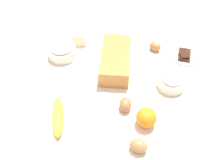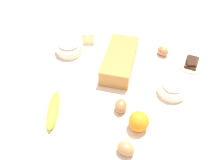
{
  "view_description": "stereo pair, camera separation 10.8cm",
  "coord_description": "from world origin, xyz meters",
  "px_view_note": "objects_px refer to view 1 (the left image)",
  "views": [
    {
      "loc": [
        0.72,
        0.18,
        0.84
      ],
      "look_at": [
        0.0,
        0.0,
        0.04
      ],
      "focal_mm": 40.81,
      "sensor_mm": 36.0,
      "label": 1
    },
    {
      "loc": [
        0.68,
        0.28,
        0.84
      ],
      "look_at": [
        0.0,
        0.0,
        0.04
      ],
      "focal_mm": 40.81,
      "sensor_mm": 36.0,
      "label": 2
    }
  ],
  "objects_px": {
    "chocolate_plate": "(184,56)",
    "loaf_pan": "(116,59)",
    "banana": "(58,116)",
    "orange_fruit": "(146,118)",
    "butter_block": "(80,36)",
    "egg_near_butter": "(139,146)",
    "flour_bowl": "(62,51)",
    "sugar_bowl": "(172,81)",
    "egg_loose": "(125,104)",
    "egg_beside_bowl": "(155,46)"
  },
  "relations": [
    {
      "from": "flour_bowl",
      "to": "orange_fruit",
      "type": "bearing_deg",
      "value": 57.79
    },
    {
      "from": "orange_fruit",
      "to": "egg_loose",
      "type": "xyz_separation_m",
      "value": [
        -0.05,
        -0.09,
        -0.01
      ]
    },
    {
      "from": "butter_block",
      "to": "egg_near_butter",
      "type": "xyz_separation_m",
      "value": [
        0.53,
        0.4,
        -0.01
      ]
    },
    {
      "from": "butter_block",
      "to": "orange_fruit",
      "type": "bearing_deg",
      "value": 44.6
    },
    {
      "from": "butter_block",
      "to": "chocolate_plate",
      "type": "bearing_deg",
      "value": 90.6
    },
    {
      "from": "loaf_pan",
      "to": "egg_beside_bowl",
      "type": "relative_size",
      "value": 5.03
    },
    {
      "from": "flour_bowl",
      "to": "sugar_bowl",
      "type": "height_order",
      "value": "flour_bowl"
    },
    {
      "from": "sugar_bowl",
      "to": "orange_fruit",
      "type": "relative_size",
      "value": 1.55
    },
    {
      "from": "egg_loose",
      "to": "chocolate_plate",
      "type": "xyz_separation_m",
      "value": [
        -0.37,
        0.21,
        -0.01
      ]
    },
    {
      "from": "flour_bowl",
      "to": "egg_loose",
      "type": "xyz_separation_m",
      "value": [
        0.24,
        0.36,
        -0.01
      ]
    },
    {
      "from": "sugar_bowl",
      "to": "egg_near_butter",
      "type": "relative_size",
      "value": 1.86
    },
    {
      "from": "loaf_pan",
      "to": "banana",
      "type": "relative_size",
      "value": 1.57
    },
    {
      "from": "loaf_pan",
      "to": "sugar_bowl",
      "type": "height_order",
      "value": "loaf_pan"
    },
    {
      "from": "orange_fruit",
      "to": "chocolate_plate",
      "type": "distance_m",
      "value": 0.44
    },
    {
      "from": "orange_fruit",
      "to": "egg_near_butter",
      "type": "relative_size",
      "value": 1.2
    },
    {
      "from": "loaf_pan",
      "to": "chocolate_plate",
      "type": "bearing_deg",
      "value": 104.6
    },
    {
      "from": "banana",
      "to": "egg_loose",
      "type": "bearing_deg",
      "value": 115.68
    },
    {
      "from": "flour_bowl",
      "to": "chocolate_plate",
      "type": "xyz_separation_m",
      "value": [
        -0.14,
        0.58,
        -0.02
      ]
    },
    {
      "from": "orange_fruit",
      "to": "egg_loose",
      "type": "distance_m",
      "value": 0.11
    },
    {
      "from": "egg_near_butter",
      "to": "egg_loose",
      "type": "relative_size",
      "value": 1.0
    },
    {
      "from": "butter_block",
      "to": "banana",
      "type": "bearing_deg",
      "value": 9.28
    },
    {
      "from": "loaf_pan",
      "to": "egg_near_butter",
      "type": "relative_size",
      "value": 4.61
    },
    {
      "from": "sugar_bowl",
      "to": "egg_loose",
      "type": "relative_size",
      "value": 1.86
    },
    {
      "from": "egg_beside_bowl",
      "to": "chocolate_plate",
      "type": "height_order",
      "value": "egg_beside_bowl"
    },
    {
      "from": "egg_beside_bowl",
      "to": "sugar_bowl",
      "type": "bearing_deg",
      "value": 23.98
    },
    {
      "from": "egg_near_butter",
      "to": "chocolate_plate",
      "type": "relative_size",
      "value": 0.5
    },
    {
      "from": "sugar_bowl",
      "to": "flour_bowl",
      "type": "bearing_deg",
      "value": -97.26
    },
    {
      "from": "banana",
      "to": "chocolate_plate",
      "type": "bearing_deg",
      "value": 137.03
    },
    {
      "from": "egg_beside_bowl",
      "to": "egg_near_butter",
      "type": "bearing_deg",
      "value": 1.65
    },
    {
      "from": "banana",
      "to": "egg_loose",
      "type": "distance_m",
      "value": 0.27
    },
    {
      "from": "egg_loose",
      "to": "orange_fruit",
      "type": "bearing_deg",
      "value": 60.45
    },
    {
      "from": "loaf_pan",
      "to": "banana",
      "type": "height_order",
      "value": "loaf_pan"
    },
    {
      "from": "butter_block",
      "to": "egg_near_butter",
      "type": "distance_m",
      "value": 0.67
    },
    {
      "from": "egg_near_butter",
      "to": "chocolate_plate",
      "type": "distance_m",
      "value": 0.55
    },
    {
      "from": "egg_loose",
      "to": "banana",
      "type": "bearing_deg",
      "value": -64.32
    },
    {
      "from": "sugar_bowl",
      "to": "egg_near_butter",
      "type": "height_order",
      "value": "sugar_bowl"
    },
    {
      "from": "flour_bowl",
      "to": "egg_beside_bowl",
      "type": "distance_m",
      "value": 0.46
    },
    {
      "from": "flour_bowl",
      "to": "egg_near_butter",
      "type": "bearing_deg",
      "value": 48.11
    },
    {
      "from": "banana",
      "to": "orange_fruit",
      "type": "height_order",
      "value": "orange_fruit"
    },
    {
      "from": "orange_fruit",
      "to": "chocolate_plate",
      "type": "relative_size",
      "value": 0.6
    },
    {
      "from": "banana",
      "to": "butter_block",
      "type": "xyz_separation_m",
      "value": [
        -0.48,
        -0.08,
        0.01
      ]
    },
    {
      "from": "sugar_bowl",
      "to": "banana",
      "type": "bearing_deg",
      "value": -55.25
    },
    {
      "from": "egg_beside_bowl",
      "to": "orange_fruit",
      "type": "bearing_deg",
      "value": 3.11
    },
    {
      "from": "egg_near_butter",
      "to": "loaf_pan",
      "type": "bearing_deg",
      "value": -155.64
    },
    {
      "from": "loaf_pan",
      "to": "orange_fruit",
      "type": "height_order",
      "value": "loaf_pan"
    },
    {
      "from": "flour_bowl",
      "to": "banana",
      "type": "distance_m",
      "value": 0.37
    },
    {
      "from": "chocolate_plate",
      "to": "loaf_pan",
      "type": "bearing_deg",
      "value": -65.54
    },
    {
      "from": "banana",
      "to": "egg_loose",
      "type": "relative_size",
      "value": 2.93
    },
    {
      "from": "butter_block",
      "to": "egg_near_butter",
      "type": "height_order",
      "value": "butter_block"
    },
    {
      "from": "orange_fruit",
      "to": "egg_loose",
      "type": "height_order",
      "value": "orange_fruit"
    }
  ]
}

